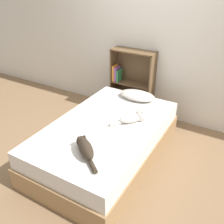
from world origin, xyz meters
The scene contains 7 objects.
ground_plane centered at (0.00, 0.00, 0.00)m, with size 8.00×8.00×0.00m, color #846647.
wall_back centered at (0.00, 1.42, 1.25)m, with size 8.00×0.06×2.50m.
bed centered at (0.00, 0.00, 0.25)m, with size 1.26×2.10×0.51m.
pillow centered at (0.04, 0.86, 0.56)m, with size 0.55×0.32×0.11m.
cat_light centered at (0.28, 0.24, 0.57)m, with size 0.37×0.42×0.17m.
cat_dark centered at (0.12, -0.61, 0.58)m, with size 0.44×0.37×0.16m.
bookshelf centered at (-0.27, 1.29, 0.57)m, with size 0.72×0.26×1.11m.
Camera 1 is at (1.41, -2.27, 2.20)m, focal length 40.00 mm.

